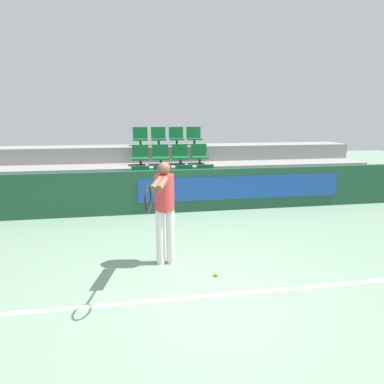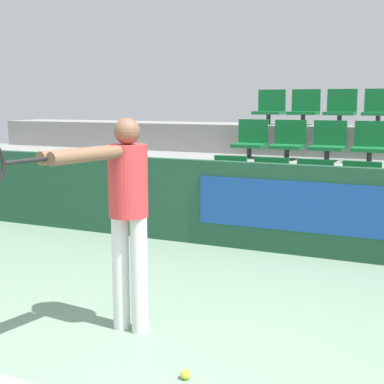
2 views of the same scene
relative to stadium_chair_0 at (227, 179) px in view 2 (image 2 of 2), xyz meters
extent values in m
cube|color=#1E4C33|center=(0.85, -0.70, -0.19)|extent=(12.11, 0.12, 1.04)
cube|color=gray|center=(0.85, -0.12, -0.48)|extent=(11.71, 1.00, 0.46)
cube|color=gray|center=(0.85, 0.87, -0.26)|extent=(11.71, 1.00, 0.92)
cube|color=gray|center=(0.85, 1.87, -0.03)|extent=(11.71, 1.00, 1.37)
cylinder|color=#333333|center=(0.00, -0.07, -0.18)|extent=(0.07, 0.07, 0.16)
cube|color=#146B33|center=(0.00, -0.07, -0.07)|extent=(0.46, 0.42, 0.05)
cube|color=#146B33|center=(0.00, 0.12, 0.13)|extent=(0.46, 0.04, 0.35)
cylinder|color=#333333|center=(0.57, -0.07, -0.18)|extent=(0.07, 0.07, 0.16)
cube|color=#146B33|center=(0.57, -0.07, -0.07)|extent=(0.46, 0.42, 0.05)
cube|color=#146B33|center=(0.57, 0.12, 0.13)|extent=(0.46, 0.04, 0.35)
cylinder|color=#333333|center=(1.14, -0.07, -0.18)|extent=(0.07, 0.07, 0.16)
cube|color=#146B33|center=(1.14, -0.07, -0.07)|extent=(0.46, 0.42, 0.05)
cube|color=#146B33|center=(1.14, 0.12, 0.13)|extent=(0.46, 0.04, 0.35)
cylinder|color=#333333|center=(1.70, -0.07, -0.18)|extent=(0.07, 0.07, 0.16)
cube|color=#146B33|center=(1.70, -0.07, -0.07)|extent=(0.46, 0.42, 0.05)
cube|color=#146B33|center=(1.70, 0.12, 0.13)|extent=(0.46, 0.04, 0.35)
cylinder|color=#333333|center=(0.00, 0.92, 0.28)|extent=(0.07, 0.07, 0.16)
cube|color=#146B33|center=(0.00, 0.92, 0.39)|extent=(0.46, 0.42, 0.05)
cube|color=#146B33|center=(0.00, 1.11, 0.59)|extent=(0.46, 0.04, 0.35)
cylinder|color=#333333|center=(0.57, 0.92, 0.28)|extent=(0.07, 0.07, 0.16)
cube|color=#146B33|center=(0.57, 0.92, 0.39)|extent=(0.46, 0.42, 0.05)
cube|color=#146B33|center=(0.57, 1.11, 0.59)|extent=(0.46, 0.04, 0.35)
cylinder|color=#333333|center=(1.14, 0.92, 0.28)|extent=(0.07, 0.07, 0.16)
cube|color=#146B33|center=(1.14, 0.92, 0.39)|extent=(0.46, 0.42, 0.05)
cube|color=#146B33|center=(1.14, 1.11, 0.59)|extent=(0.46, 0.04, 0.35)
cylinder|color=#333333|center=(1.70, 0.92, 0.28)|extent=(0.07, 0.07, 0.16)
cube|color=#146B33|center=(1.70, 0.92, 0.39)|extent=(0.46, 0.42, 0.05)
cube|color=#146B33|center=(1.70, 1.11, 0.59)|extent=(0.46, 0.04, 0.35)
cylinder|color=#333333|center=(0.00, 1.92, 0.74)|extent=(0.07, 0.07, 0.16)
cube|color=#146B33|center=(0.00, 1.92, 0.84)|extent=(0.46, 0.42, 0.05)
cube|color=#146B33|center=(0.00, 2.11, 1.04)|extent=(0.46, 0.04, 0.35)
cylinder|color=#333333|center=(0.57, 1.92, 0.74)|extent=(0.07, 0.07, 0.16)
cube|color=#146B33|center=(0.57, 1.92, 0.84)|extent=(0.46, 0.42, 0.05)
cube|color=#146B33|center=(0.57, 2.11, 1.04)|extent=(0.46, 0.04, 0.35)
cylinder|color=#333333|center=(1.14, 1.92, 0.74)|extent=(0.07, 0.07, 0.16)
cube|color=#146B33|center=(1.14, 1.92, 0.84)|extent=(0.46, 0.42, 0.05)
cube|color=#146B33|center=(1.14, 2.11, 1.04)|extent=(0.46, 0.04, 0.35)
cylinder|color=#333333|center=(1.70, 1.92, 0.74)|extent=(0.07, 0.07, 0.16)
cube|color=#146B33|center=(1.70, 1.92, 0.84)|extent=(0.46, 0.42, 0.05)
cube|color=#146B33|center=(1.70, 2.11, 1.04)|extent=(0.46, 0.04, 0.35)
cylinder|color=silver|center=(0.33, -3.27, -0.27)|extent=(0.13, 0.13, 0.89)
cylinder|color=silver|center=(0.49, -3.27, -0.27)|extent=(0.13, 0.13, 0.89)
cylinder|color=red|center=(0.41, -3.27, 0.45)|extent=(0.29, 0.29, 0.54)
sphere|color=brown|center=(0.41, -3.27, 0.81)|extent=(0.19, 0.19, 0.19)
cylinder|color=brown|center=(0.28, -3.71, 0.68)|extent=(0.21, 0.61, 0.09)
cylinder|color=brown|center=(0.36, -3.71, 0.68)|extent=(0.21, 0.61, 0.09)
cylinder|color=black|center=(0.23, -4.15, 0.68)|extent=(0.09, 0.30, 0.03)
sphere|color=#CCDB33|center=(1.11, -3.79, -0.68)|extent=(0.07, 0.07, 0.07)
camera|label=1|loc=(0.17, -7.62, 1.56)|focal=28.00mm
camera|label=2|loc=(2.43, -6.65, 1.03)|focal=50.00mm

